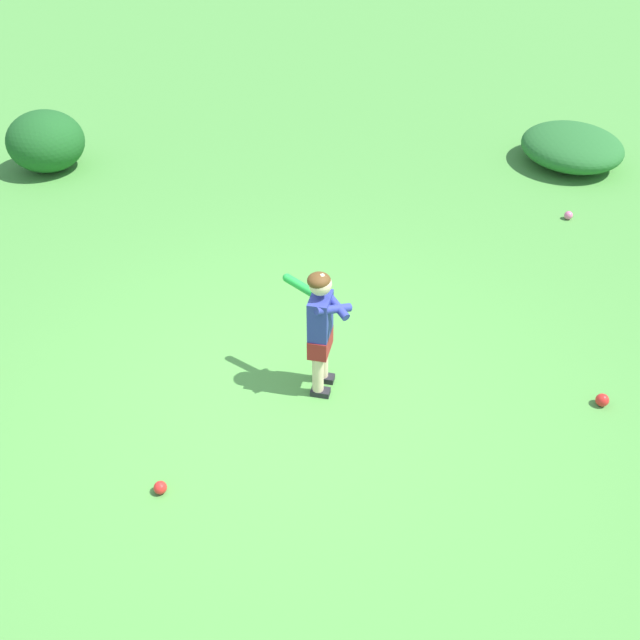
% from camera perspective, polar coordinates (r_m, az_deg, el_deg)
% --- Properties ---
extents(ground_plane, '(40.00, 40.00, 0.00)m').
position_cam_1_polar(ground_plane, '(5.42, -2.35, -6.55)').
color(ground_plane, '#519942').
extents(child_batter, '(0.53, 0.47, 1.08)m').
position_cam_1_polar(child_batter, '(5.11, 0.02, -0.15)').
color(child_batter, '#232328').
rests_on(child_batter, ground).
extents(play_ball_behind_batter, '(0.10, 0.10, 0.10)m').
position_cam_1_polar(play_ball_behind_batter, '(8.33, 20.12, 8.25)').
color(play_ball_behind_batter, pink).
rests_on(play_ball_behind_batter, ground).
extents(play_ball_by_bucket, '(0.10, 0.10, 0.10)m').
position_cam_1_polar(play_ball_by_bucket, '(5.76, 22.59, -6.21)').
color(play_ball_by_bucket, red).
rests_on(play_ball_by_bucket, ground).
extents(play_ball_near_batter, '(0.09, 0.09, 0.09)m').
position_cam_1_polar(play_ball_near_batter, '(4.87, -13.25, -13.52)').
color(play_ball_near_batter, red).
rests_on(play_ball_near_batter, ground).
extents(shrub_left_background, '(1.29, 1.43, 0.47)m').
position_cam_1_polar(shrub_left_background, '(9.73, 20.37, 13.48)').
color(shrub_left_background, '#286B2D').
rests_on(shrub_left_background, ground).
extents(shrub_right_background, '(0.96, 0.97, 0.76)m').
position_cam_1_polar(shrub_right_background, '(9.60, -22.01, 13.73)').
color(shrub_right_background, '#1E5B23').
rests_on(shrub_right_background, ground).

